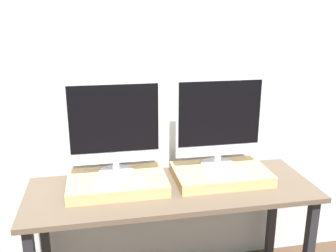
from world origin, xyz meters
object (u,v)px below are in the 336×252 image
object	(u,v)px
monitor_left	(114,127)
keyboard_right	(227,176)
keyboard_left	(118,185)
monitor_right	(219,122)

from	to	relation	value
monitor_left	keyboard_right	xyz separation A→B (m)	(0.63, -0.18, -0.28)
keyboard_left	monitor_right	distance (m)	0.72
keyboard_right	keyboard_left	bearing A→B (deg)	180.00
monitor_left	monitor_right	size ratio (longest dim) A/B	1.00
monitor_left	monitor_right	xyz separation A→B (m)	(0.63, 0.00, 0.00)
monitor_right	keyboard_right	distance (m)	0.33
monitor_left	monitor_right	world-z (taller)	same
monitor_left	monitor_right	bearing A→B (deg)	0.00
monitor_left	keyboard_left	xyz separation A→B (m)	(-0.00, -0.18, -0.28)
monitor_right	keyboard_right	size ratio (longest dim) A/B	1.99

